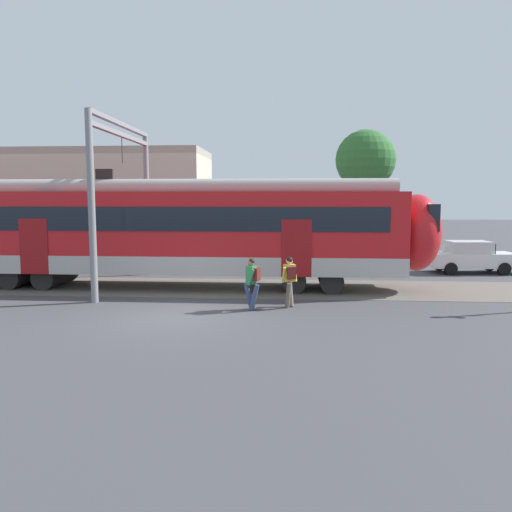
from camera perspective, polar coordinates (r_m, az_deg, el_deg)
ground_plane at (r=15.36m, az=-9.28°, el=-6.81°), size 160.00×160.00×0.00m
pedestrian_green at (r=15.82m, az=-0.45°, el=-2.69°), size 0.58×0.64×1.67m
pedestrian_yellow at (r=16.23m, az=3.87°, el=-2.47°), size 0.53×0.71×1.67m
parked_car_white at (r=26.14m, az=23.31°, el=-0.08°), size 4.08×1.92×1.54m
catenary_gantry at (r=20.74m, az=-14.97°, el=8.45°), size 0.24×6.64×6.53m
background_building at (r=31.98m, az=-20.69°, el=5.46°), size 16.57×5.00×9.20m
street_tree_right at (r=32.42m, az=12.41°, el=10.62°), size 3.73×3.73×7.87m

